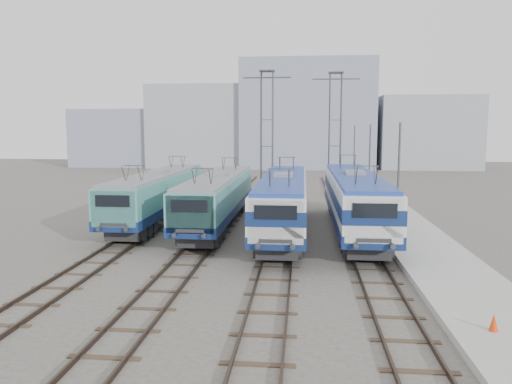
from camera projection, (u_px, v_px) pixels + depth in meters
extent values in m
plane|color=#514C47|center=(236.00, 256.00, 26.22)|extent=(160.00, 160.00, 0.00)
cube|color=#9E9E99|center=(404.00, 227.00, 33.13)|extent=(4.00, 70.00, 0.30)
cube|color=navy|center=(160.00, 204.00, 35.69)|extent=(2.76, 17.45, 0.58)
cube|color=teal|center=(159.00, 187.00, 35.54)|extent=(2.71, 17.45, 1.75)
cube|color=teal|center=(115.00, 208.00, 27.28)|extent=(2.50, 0.68, 1.98)
cube|color=slate|center=(159.00, 174.00, 35.42)|extent=(2.50, 16.75, 0.19)
cube|color=#262628|center=(132.00, 230.00, 30.04)|extent=(2.04, 3.49, 0.65)
cube|color=#262628|center=(180.00, 202.00, 41.53)|extent=(2.04, 3.49, 0.65)
cube|color=navy|center=(219.00, 207.00, 34.02)|extent=(2.74, 17.32, 0.58)
cube|color=teal|center=(218.00, 191.00, 33.87)|extent=(2.69, 17.32, 1.73)
cube|color=teal|center=(191.00, 214.00, 25.68)|extent=(2.48, 0.67, 1.96)
cube|color=slate|center=(218.00, 176.00, 33.75)|extent=(2.48, 16.63, 0.19)
cube|color=#262628|center=(202.00, 236.00, 28.41)|extent=(2.02, 3.46, 0.65)
cube|color=#262628|center=(231.00, 205.00, 39.81)|extent=(2.02, 3.46, 0.65)
cube|color=navy|center=(283.00, 212.00, 31.82)|extent=(2.85, 17.99, 0.60)
cube|color=silver|center=(284.00, 193.00, 31.67)|extent=(2.80, 17.99, 1.80)
cube|color=navy|center=(284.00, 194.00, 31.67)|extent=(2.84, 18.01, 0.70)
cube|color=silver|center=(276.00, 221.00, 23.15)|extent=(2.57, 0.70, 2.04)
cube|color=navy|center=(284.00, 178.00, 31.54)|extent=(2.57, 17.27, 0.20)
cube|color=#262628|center=(279.00, 245.00, 25.99)|extent=(2.10, 3.60, 0.67)
cube|color=#262628|center=(287.00, 209.00, 37.83)|extent=(2.10, 3.60, 0.67)
cube|color=navy|center=(354.00, 211.00, 32.06)|extent=(2.94, 18.59, 0.62)
cube|color=silver|center=(354.00, 192.00, 31.90)|extent=(2.89, 18.59, 1.86)
cube|color=navy|center=(354.00, 193.00, 31.91)|extent=(2.93, 18.61, 0.72)
cube|color=silver|center=(373.00, 220.00, 23.10)|extent=(2.66, 0.72, 2.11)
cube|color=navy|center=(355.00, 176.00, 31.77)|extent=(2.66, 17.84, 0.21)
cube|color=#262628|center=(365.00, 245.00, 26.04)|extent=(2.17, 3.72, 0.70)
cube|color=#262628|center=(346.00, 208.00, 38.27)|extent=(2.17, 3.72, 0.70)
cylinder|color=#3F4247|center=(261.00, 136.00, 46.69)|extent=(0.10, 0.10, 12.00)
cylinder|color=#3F4247|center=(272.00, 136.00, 46.59)|extent=(0.10, 0.10, 12.00)
cylinder|color=#3F4247|center=(262.00, 136.00, 47.78)|extent=(0.10, 0.10, 12.00)
cylinder|color=#3F4247|center=(273.00, 136.00, 47.68)|extent=(0.10, 0.10, 12.00)
cube|color=#3F4247|center=(267.00, 78.00, 46.50)|extent=(4.50, 0.12, 0.12)
cylinder|color=#3F4247|center=(329.00, 136.00, 48.05)|extent=(0.10, 0.10, 12.00)
cylinder|color=#3F4247|center=(341.00, 136.00, 47.95)|extent=(0.10, 0.10, 12.00)
cylinder|color=#3F4247|center=(329.00, 135.00, 49.14)|extent=(0.10, 0.10, 12.00)
cylinder|color=#3F4247|center=(340.00, 136.00, 49.04)|extent=(0.10, 0.10, 12.00)
cube|color=#3F4247|center=(336.00, 79.00, 47.86)|extent=(4.50, 0.12, 0.12)
cylinder|color=#3F4247|center=(398.00, 188.00, 26.94)|extent=(0.12, 0.12, 7.00)
cylinder|color=#3F4247|center=(369.00, 170.00, 38.79)|extent=(0.12, 0.12, 7.00)
cylinder|color=#3F4247|center=(354.00, 160.00, 50.64)|extent=(0.12, 0.12, 7.00)
cone|color=red|center=(494.00, 323.00, 15.76)|extent=(0.29, 0.29, 0.56)
cube|color=#8C949E|center=(204.00, 127.00, 87.88)|extent=(18.00, 12.00, 14.00)
cube|color=gray|center=(307.00, 115.00, 85.93)|extent=(22.00, 14.00, 18.00)
cube|color=#8C949E|center=(425.00, 133.00, 84.42)|extent=(16.00, 12.00, 12.00)
cube|color=gray|center=(117.00, 138.00, 89.64)|extent=(14.00, 10.00, 10.00)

